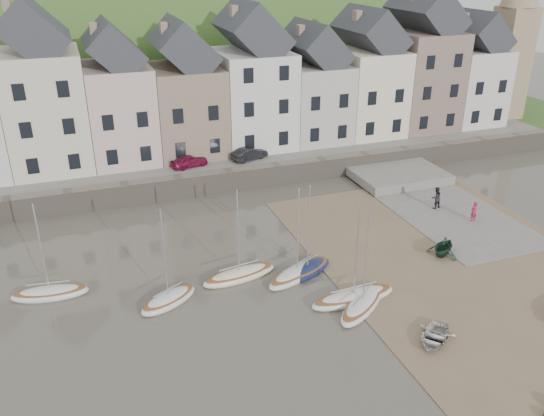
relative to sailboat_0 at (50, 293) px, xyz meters
name	(u,v)px	position (x,y,z in m)	size (l,w,h in m)	color
ground	(305,291)	(14.64, -4.69, -0.26)	(160.00, 160.00, 0.00)	#464237
quay_land	(191,133)	(14.64, 27.31, 0.49)	(90.00, 30.00, 1.50)	#3C5E25
quay_street	(218,160)	(14.64, 15.81, 1.29)	(70.00, 7.00, 0.10)	slate
seawall	(229,180)	(14.64, 12.31, 0.64)	(70.00, 1.20, 1.80)	slate
beach	(456,260)	(25.64, -4.69, -0.23)	(18.00, 26.00, 0.06)	brown
slipway	(436,205)	(29.64, 3.31, -0.20)	(8.00, 18.00, 0.12)	slate
hillside	(131,199)	(9.64, 55.31, -18.26)	(134.40, 84.00, 84.00)	#3C5E25
townhouse_terrace	(224,87)	(16.40, 19.31, 7.06)	(61.05, 8.00, 13.93)	silver
church_spire	(514,30)	(49.19, 19.31, 10.79)	(4.00, 4.00, 18.00)	#997F60
sailboat_0	(50,293)	(0.00, 0.00, 0.00)	(4.66, 2.08, 6.32)	silver
sailboat_1	(169,299)	(6.56, -3.13, 0.00)	(4.10, 3.18, 6.32)	silver
sailboat_2	(239,275)	(11.28, -1.89, 0.00)	(5.17, 2.32, 6.32)	beige
sailboat_3	(297,273)	(14.79, -2.96, 0.00)	(5.16, 3.58, 6.32)	silver
sailboat_4	(353,297)	(16.88, -6.60, 0.00)	(5.54, 1.76, 6.32)	silver
sailboat_5	(307,269)	(15.59, -2.76, 0.00)	(4.29, 3.17, 6.32)	#151E43
sailboat_6	(363,304)	(17.09, -7.39, 0.00)	(4.88, 4.32, 6.32)	silver
rowboat_white	(434,337)	(19.11, -11.51, 0.09)	(1.99, 2.79, 0.58)	beige
rowboat_green	(443,246)	(25.14, -3.81, 0.45)	(2.13, 2.46, 1.30)	#163124
person_red	(474,211)	(30.40, -0.23, 0.66)	(0.58, 0.38, 1.60)	maroon
person_dark	(436,198)	(29.07, 2.75, 0.75)	(0.87, 0.68, 1.79)	#222227
car_left	(189,161)	(11.81, 14.81, 1.89)	(1.30, 3.24, 1.10)	maroon
car_right	(249,154)	(17.34, 14.81, 1.90)	(1.20, 3.43, 1.13)	black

